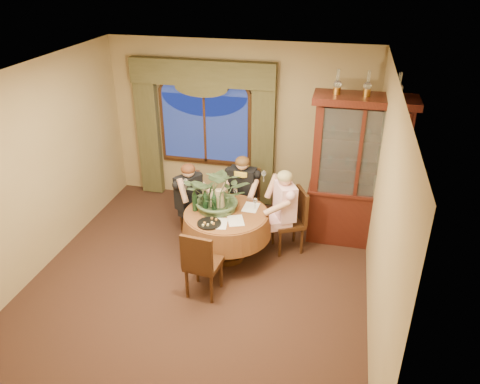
% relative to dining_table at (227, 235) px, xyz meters
% --- Properties ---
extents(floor, '(5.00, 5.00, 0.00)m').
position_rel_dining_table_xyz_m(floor, '(-0.24, -0.63, -0.38)').
color(floor, black).
rests_on(floor, ground).
extents(wall_back, '(4.50, 0.00, 4.50)m').
position_rel_dining_table_xyz_m(wall_back, '(-0.24, 1.87, 1.02)').
color(wall_back, '#967E51').
rests_on(wall_back, ground).
extents(wall_right, '(0.00, 5.00, 5.00)m').
position_rel_dining_table_xyz_m(wall_right, '(2.01, -0.63, 1.02)').
color(wall_right, '#967E51').
rests_on(wall_right, ground).
extents(ceiling, '(5.00, 5.00, 0.00)m').
position_rel_dining_table_xyz_m(ceiling, '(-0.24, -0.63, 2.42)').
color(ceiling, white).
rests_on(ceiling, wall_back).
extents(window, '(1.62, 0.10, 1.32)m').
position_rel_dining_table_xyz_m(window, '(-0.84, 1.80, 0.92)').
color(window, navy).
rests_on(window, wall_back).
extents(arched_transom, '(1.60, 0.06, 0.44)m').
position_rel_dining_table_xyz_m(arched_transom, '(-0.84, 1.80, 1.71)').
color(arched_transom, navy).
rests_on(arched_transom, wall_back).
extents(drapery_left, '(0.38, 0.14, 2.32)m').
position_rel_dining_table_xyz_m(drapery_left, '(-1.87, 1.75, 0.80)').
color(drapery_left, '#3E3C20').
rests_on(drapery_left, floor).
extents(drapery_right, '(0.38, 0.14, 2.32)m').
position_rel_dining_table_xyz_m(drapery_right, '(0.19, 1.75, 0.80)').
color(drapery_right, '#3E3C20').
rests_on(drapery_right, floor).
extents(swag_valance, '(2.45, 0.16, 0.42)m').
position_rel_dining_table_xyz_m(swag_valance, '(-0.84, 1.72, 1.90)').
color(swag_valance, '#3E3C20').
rests_on(swag_valance, wall_back).
extents(dining_table, '(1.55, 1.55, 0.75)m').
position_rel_dining_table_xyz_m(dining_table, '(0.00, 0.00, 0.00)').
color(dining_table, maroon).
rests_on(dining_table, floor).
extents(china_cabinet, '(1.41, 0.56, 2.29)m').
position_rel_dining_table_xyz_m(china_cabinet, '(1.75, 0.89, 0.77)').
color(china_cabinet, '#34120D').
rests_on(china_cabinet, floor).
extents(oil_lamp_left, '(0.11, 0.11, 0.34)m').
position_rel_dining_table_xyz_m(oil_lamp_left, '(1.35, 0.89, 2.08)').
color(oil_lamp_left, '#A5722D').
rests_on(oil_lamp_left, china_cabinet).
extents(oil_lamp_center, '(0.11, 0.11, 0.34)m').
position_rel_dining_table_xyz_m(oil_lamp_center, '(1.75, 0.89, 2.08)').
color(oil_lamp_center, '#A5722D').
rests_on(oil_lamp_center, china_cabinet).
extents(oil_lamp_right, '(0.11, 0.11, 0.34)m').
position_rel_dining_table_xyz_m(oil_lamp_right, '(2.14, 0.89, 2.08)').
color(oil_lamp_right, '#A5722D').
rests_on(oil_lamp_right, china_cabinet).
extents(chair_right, '(0.56, 0.56, 0.96)m').
position_rel_dining_table_xyz_m(chair_right, '(0.83, 0.41, 0.10)').
color(chair_right, black).
rests_on(chair_right, floor).
extents(chair_back_right, '(0.45, 0.45, 0.96)m').
position_rel_dining_table_xyz_m(chair_back_right, '(0.06, 0.90, 0.10)').
color(chair_back_right, black).
rests_on(chair_back_right, floor).
extents(chair_back, '(0.59, 0.59, 0.96)m').
position_rel_dining_table_xyz_m(chair_back, '(-0.64, 0.55, 0.10)').
color(chair_back, black).
rests_on(chair_back, floor).
extents(chair_front_left, '(0.46, 0.46, 0.96)m').
position_rel_dining_table_xyz_m(chair_front_left, '(-0.09, -0.84, 0.10)').
color(chair_front_left, black).
rests_on(chair_front_left, floor).
extents(person_pink, '(0.59, 0.61, 1.30)m').
position_rel_dining_table_xyz_m(person_pink, '(0.78, 0.39, 0.28)').
color(person_pink, '#EFBBC9').
rests_on(person_pink, floor).
extents(person_back, '(0.59, 0.60, 1.26)m').
position_rel_dining_table_xyz_m(person_back, '(-0.69, 0.41, 0.25)').
color(person_back, black).
rests_on(person_back, floor).
extents(person_scarf, '(0.49, 0.46, 1.29)m').
position_rel_dining_table_xyz_m(person_scarf, '(0.06, 0.80, 0.27)').
color(person_scarf, black).
rests_on(person_scarf, floor).
extents(stoneware_vase, '(0.16, 0.16, 0.30)m').
position_rel_dining_table_xyz_m(stoneware_vase, '(-0.12, 0.08, 0.53)').
color(stoneware_vase, '#998967').
rests_on(stoneware_vase, dining_table).
extents(centerpiece_plant, '(0.92, 1.02, 0.80)m').
position_rel_dining_table_xyz_m(centerpiece_plant, '(-0.11, 0.10, 0.97)').
color(centerpiece_plant, '#3F5736').
rests_on(centerpiece_plant, dining_table).
extents(olive_bowl, '(0.17, 0.17, 0.05)m').
position_rel_dining_table_xyz_m(olive_bowl, '(0.02, -0.04, 0.40)').
color(olive_bowl, '#4E5729').
rests_on(olive_bowl, dining_table).
extents(cheese_platter, '(0.33, 0.33, 0.02)m').
position_rel_dining_table_xyz_m(cheese_platter, '(-0.15, -0.36, 0.39)').
color(cheese_platter, black).
rests_on(cheese_platter, dining_table).
extents(wine_bottle_0, '(0.07, 0.07, 0.33)m').
position_rel_dining_table_xyz_m(wine_bottle_0, '(-0.34, 0.11, 0.54)').
color(wine_bottle_0, tan).
rests_on(wine_bottle_0, dining_table).
extents(wine_bottle_1, '(0.07, 0.07, 0.33)m').
position_rel_dining_table_xyz_m(wine_bottle_1, '(-0.29, -0.04, 0.54)').
color(wine_bottle_1, black).
rests_on(wine_bottle_1, dining_table).
extents(wine_bottle_2, '(0.07, 0.07, 0.33)m').
position_rel_dining_table_xyz_m(wine_bottle_2, '(-0.25, 0.17, 0.54)').
color(wine_bottle_2, black).
rests_on(wine_bottle_2, dining_table).
extents(wine_bottle_3, '(0.07, 0.07, 0.33)m').
position_rel_dining_table_xyz_m(wine_bottle_3, '(-0.21, 0.03, 0.54)').
color(wine_bottle_3, tan).
rests_on(wine_bottle_3, dining_table).
extents(wine_bottle_4, '(0.07, 0.07, 0.33)m').
position_rel_dining_table_xyz_m(wine_bottle_4, '(-0.45, -0.04, 0.54)').
color(wine_bottle_4, black).
rests_on(wine_bottle_4, dining_table).
extents(wine_bottle_5, '(0.07, 0.07, 0.33)m').
position_rel_dining_table_xyz_m(wine_bottle_5, '(-0.16, -0.04, 0.54)').
color(wine_bottle_5, black).
rests_on(wine_bottle_5, dining_table).
extents(tasting_paper_0, '(0.30, 0.35, 0.00)m').
position_rel_dining_table_xyz_m(tasting_paper_0, '(0.18, -0.19, 0.38)').
color(tasting_paper_0, white).
rests_on(tasting_paper_0, dining_table).
extents(tasting_paper_1, '(0.22, 0.31, 0.00)m').
position_rel_dining_table_xyz_m(tasting_paper_1, '(0.31, 0.22, 0.38)').
color(tasting_paper_1, white).
rests_on(tasting_paper_1, dining_table).
extents(tasting_paper_2, '(0.25, 0.33, 0.00)m').
position_rel_dining_table_xyz_m(tasting_paper_2, '(-0.02, -0.31, 0.38)').
color(tasting_paper_2, white).
rests_on(tasting_paper_2, dining_table).
extents(wine_glass_person_pink, '(0.07, 0.07, 0.18)m').
position_rel_dining_table_xyz_m(wine_glass_person_pink, '(0.38, 0.19, 0.46)').
color(wine_glass_person_pink, silver).
rests_on(wine_glass_person_pink, dining_table).
extents(wine_glass_person_back, '(0.07, 0.07, 0.18)m').
position_rel_dining_table_xyz_m(wine_glass_person_back, '(-0.36, 0.21, 0.46)').
color(wine_glass_person_back, silver).
rests_on(wine_glass_person_back, dining_table).
extents(wine_glass_person_scarf, '(0.07, 0.07, 0.18)m').
position_rel_dining_table_xyz_m(wine_glass_person_scarf, '(0.03, 0.42, 0.46)').
color(wine_glass_person_scarf, silver).
rests_on(wine_glass_person_scarf, dining_table).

